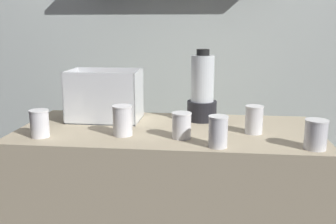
{
  "coord_description": "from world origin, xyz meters",
  "views": [
    {
      "loc": [
        0.2,
        -1.74,
        1.38
      ],
      "look_at": [
        0.0,
        0.0,
        0.98
      ],
      "focal_mm": 41.19,
      "sensor_mm": 36.0,
      "label": 1
    }
  ],
  "objects_px": {
    "juice_cup_mango_far_left": "(40,125)",
    "juice_cup_orange_far_right": "(254,121)",
    "juice_cup_pomegranate_right": "(218,134)",
    "juice_cup_pomegranate_middle": "(182,127)",
    "carrot_display_bin": "(106,104)",
    "juice_cup_beet_rightmost": "(316,136)",
    "juice_cup_pomegranate_left": "(123,122)",
    "blender_pitcher": "(202,92)"
  },
  "relations": [
    {
      "from": "juice_cup_beet_rightmost",
      "to": "juice_cup_orange_far_right",
      "type": "bearing_deg",
      "value": 137.33
    },
    {
      "from": "juice_cup_pomegranate_left",
      "to": "juice_cup_pomegranate_middle",
      "type": "distance_m",
      "value": 0.26
    },
    {
      "from": "juice_cup_pomegranate_left",
      "to": "juice_cup_orange_far_right",
      "type": "xyz_separation_m",
      "value": [
        0.58,
        0.1,
        -0.0
      ]
    },
    {
      "from": "carrot_display_bin",
      "to": "juice_cup_beet_rightmost",
      "type": "bearing_deg",
      "value": -21.6
    },
    {
      "from": "juice_cup_pomegranate_left",
      "to": "juice_cup_pomegranate_middle",
      "type": "relative_size",
      "value": 1.18
    },
    {
      "from": "juice_cup_pomegranate_middle",
      "to": "carrot_display_bin",
      "type": "bearing_deg",
      "value": 145.05
    },
    {
      "from": "juice_cup_pomegranate_right",
      "to": "juice_cup_pomegranate_middle",
      "type": "bearing_deg",
      "value": 145.67
    },
    {
      "from": "carrot_display_bin",
      "to": "juice_cup_pomegranate_right",
      "type": "xyz_separation_m",
      "value": [
        0.56,
        -0.39,
        -0.03
      ]
    },
    {
      "from": "juice_cup_mango_far_left",
      "to": "juice_cup_pomegranate_middle",
      "type": "relative_size",
      "value": 1.07
    },
    {
      "from": "juice_cup_pomegranate_middle",
      "to": "juice_cup_pomegranate_right",
      "type": "bearing_deg",
      "value": -34.33
    },
    {
      "from": "juice_cup_pomegranate_middle",
      "to": "juice_cup_mango_far_left",
      "type": "bearing_deg",
      "value": -175.28
    },
    {
      "from": "juice_cup_pomegranate_right",
      "to": "juice_cup_mango_far_left",
      "type": "bearing_deg",
      "value": 175.94
    },
    {
      "from": "carrot_display_bin",
      "to": "juice_cup_mango_far_left",
      "type": "bearing_deg",
      "value": -121.54
    },
    {
      "from": "blender_pitcher",
      "to": "juice_cup_pomegranate_middle",
      "type": "height_order",
      "value": "blender_pitcher"
    },
    {
      "from": "juice_cup_pomegranate_middle",
      "to": "juice_cup_beet_rightmost",
      "type": "bearing_deg",
      "value": -9.34
    },
    {
      "from": "juice_cup_mango_far_left",
      "to": "juice_cup_orange_far_right",
      "type": "bearing_deg",
      "value": 9.96
    },
    {
      "from": "carrot_display_bin",
      "to": "blender_pitcher",
      "type": "relative_size",
      "value": 0.99
    },
    {
      "from": "juice_cup_pomegranate_left",
      "to": "juice_cup_pomegranate_right",
      "type": "xyz_separation_m",
      "value": [
        0.42,
        -0.12,
        -0.0
      ]
    },
    {
      "from": "juice_cup_mango_far_left",
      "to": "juice_cup_beet_rightmost",
      "type": "distance_m",
      "value": 1.15
    },
    {
      "from": "juice_cup_mango_far_left",
      "to": "juice_cup_pomegranate_left",
      "type": "xyz_separation_m",
      "value": [
        0.35,
        0.07,
        0.01
      ]
    },
    {
      "from": "juice_cup_mango_far_left",
      "to": "juice_cup_pomegranate_middle",
      "type": "distance_m",
      "value": 0.62
    },
    {
      "from": "juice_cup_mango_far_left",
      "to": "juice_cup_pomegranate_middle",
      "type": "height_order",
      "value": "juice_cup_mango_far_left"
    },
    {
      "from": "carrot_display_bin",
      "to": "blender_pitcher",
      "type": "xyz_separation_m",
      "value": [
        0.49,
        0.04,
        0.07
      ]
    },
    {
      "from": "blender_pitcher",
      "to": "juice_cup_pomegranate_middle",
      "type": "relative_size",
      "value": 3.2
    },
    {
      "from": "blender_pitcher",
      "to": "juice_cup_orange_far_right",
      "type": "height_order",
      "value": "blender_pitcher"
    },
    {
      "from": "juice_cup_pomegranate_middle",
      "to": "juice_cup_orange_far_right",
      "type": "height_order",
      "value": "juice_cup_orange_far_right"
    },
    {
      "from": "juice_cup_mango_far_left",
      "to": "juice_cup_beet_rightmost",
      "type": "relative_size",
      "value": 1.02
    },
    {
      "from": "carrot_display_bin",
      "to": "juice_cup_mango_far_left",
      "type": "height_order",
      "value": "carrot_display_bin"
    },
    {
      "from": "carrot_display_bin",
      "to": "juice_cup_mango_far_left",
      "type": "relative_size",
      "value": 2.99
    },
    {
      "from": "blender_pitcher",
      "to": "juice_cup_pomegranate_left",
      "type": "distance_m",
      "value": 0.47
    },
    {
      "from": "juice_cup_pomegranate_left",
      "to": "juice_cup_beet_rightmost",
      "type": "bearing_deg",
      "value": -7.43
    },
    {
      "from": "carrot_display_bin",
      "to": "juice_cup_pomegranate_left",
      "type": "bearing_deg",
      "value": -61.51
    },
    {
      "from": "juice_cup_mango_far_left",
      "to": "juice_cup_pomegranate_left",
      "type": "relative_size",
      "value": 0.9
    },
    {
      "from": "juice_cup_pomegranate_left",
      "to": "juice_cup_orange_far_right",
      "type": "bearing_deg",
      "value": 9.5
    },
    {
      "from": "juice_cup_pomegranate_left",
      "to": "juice_cup_beet_rightmost",
      "type": "relative_size",
      "value": 1.13
    },
    {
      "from": "blender_pitcher",
      "to": "juice_cup_pomegranate_middle",
      "type": "xyz_separation_m",
      "value": [
        -0.08,
        -0.33,
        -0.1
      ]
    },
    {
      "from": "juice_cup_pomegranate_middle",
      "to": "juice_cup_orange_far_right",
      "type": "xyz_separation_m",
      "value": [
        0.32,
        0.11,
        0.01
      ]
    },
    {
      "from": "juice_cup_pomegranate_right",
      "to": "juice_cup_beet_rightmost",
      "type": "bearing_deg",
      "value": 2.6
    },
    {
      "from": "carrot_display_bin",
      "to": "blender_pitcher",
      "type": "distance_m",
      "value": 0.49
    },
    {
      "from": "blender_pitcher",
      "to": "juice_cup_pomegranate_left",
      "type": "relative_size",
      "value": 2.7
    },
    {
      "from": "blender_pitcher",
      "to": "juice_cup_mango_far_left",
      "type": "bearing_deg",
      "value": -151.4
    },
    {
      "from": "juice_cup_orange_far_right",
      "to": "juice_cup_beet_rightmost",
      "type": "xyz_separation_m",
      "value": [
        0.22,
        -0.2,
        -0.01
      ]
    }
  ]
}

